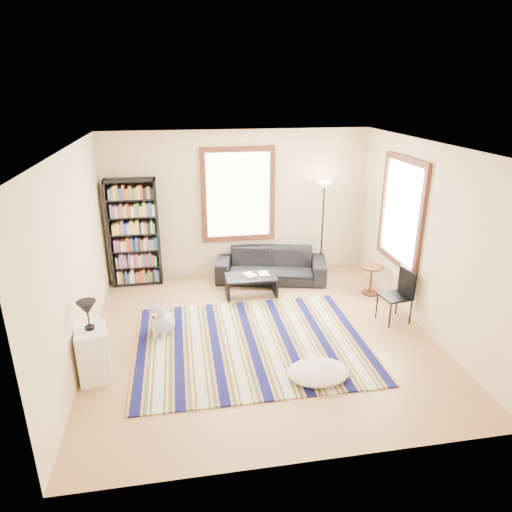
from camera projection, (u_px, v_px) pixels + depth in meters
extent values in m
cube|color=#A16A49|center=(262.00, 338.00, 6.90)|extent=(5.00, 5.00, 0.10)
cube|color=white|center=(263.00, 143.00, 5.88)|extent=(5.00, 5.00, 0.10)
cube|color=beige|center=(238.00, 204.00, 8.74)|extent=(5.00, 0.10, 2.80)
cube|color=beige|center=(314.00, 344.00, 4.04)|extent=(5.00, 0.10, 2.80)
cube|color=beige|center=(71.00, 259.00, 5.98)|extent=(0.10, 5.00, 2.80)
cube|color=beige|center=(430.00, 239.00, 6.80)|extent=(0.10, 5.00, 2.80)
cube|color=white|center=(238.00, 195.00, 8.60)|extent=(1.20, 0.06, 1.60)
cube|color=white|center=(402.00, 212.00, 7.45)|extent=(0.06, 1.20, 1.60)
cube|color=#0C0C3C|center=(251.00, 343.00, 6.67)|extent=(3.34, 2.67, 0.02)
imported|color=black|center=(271.00, 265.00, 8.76)|extent=(2.21, 1.26, 0.61)
cube|color=black|center=(134.00, 233.00, 8.36)|extent=(0.90, 0.30, 2.00)
cube|color=black|center=(251.00, 285.00, 8.17)|extent=(1.01, 0.76, 0.36)
imported|color=beige|center=(246.00, 276.00, 8.08)|extent=(0.29, 0.26, 0.02)
imported|color=beige|center=(259.00, 274.00, 8.17)|extent=(0.25, 0.18, 0.02)
ellipsoid|color=silver|center=(318.00, 372.00, 5.84)|extent=(0.94, 0.80, 0.20)
cylinder|color=#4C2313|center=(371.00, 280.00, 8.17)|extent=(0.50, 0.50, 0.54)
cube|color=black|center=(395.00, 297.00, 7.17)|extent=(0.48, 0.46, 0.86)
cube|color=white|center=(93.00, 353.00, 5.80)|extent=(0.46, 0.56, 0.70)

